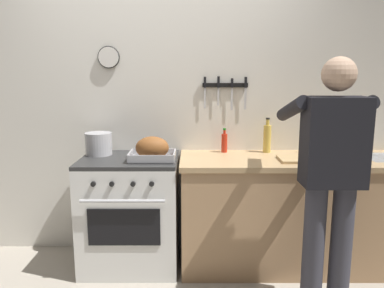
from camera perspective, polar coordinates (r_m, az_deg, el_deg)
wall_back at (r=3.34m, az=-5.01°, el=6.03°), size 6.00×0.13×2.60m
counter_block at (r=3.29m, az=16.50°, el=-9.51°), size 2.03×0.65×0.90m
stove at (r=3.20m, az=-9.29°, el=-9.94°), size 0.76×0.67×0.90m
person_cook at (r=2.60m, az=19.80°, el=-3.68°), size 0.51×0.63×1.66m
roasting_pan at (r=2.94m, az=-6.14°, el=-0.83°), size 0.35×0.26×0.19m
stock_pot at (r=3.22m, az=-13.93°, el=0.03°), size 0.22×0.22×0.18m
cutting_board at (r=3.05m, az=15.96°, el=-2.19°), size 0.36×0.24×0.02m
bottle_cooking_oil at (r=3.28m, az=10.91°, el=0.90°), size 0.06×0.06×0.29m
bottle_hot_sauce at (r=3.24m, az=4.64°, el=0.24°), size 0.05×0.05×0.20m
bottle_vinegar at (r=3.34m, az=17.57°, el=0.39°), size 0.06×0.06×0.24m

